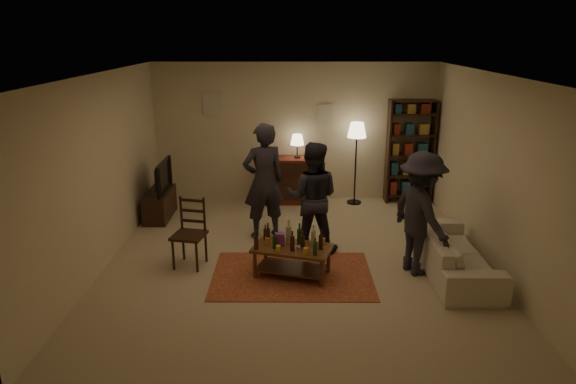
{
  "coord_description": "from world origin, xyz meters",
  "views": [
    {
      "loc": [
        -0.08,
        -6.99,
        3.23
      ],
      "look_at": [
        -0.12,
        0.1,
        1.02
      ],
      "focal_mm": 32.0,
      "sensor_mm": 36.0,
      "label": 1
    }
  ],
  "objects_px": {
    "dining_chair": "(190,230)",
    "person_right": "(312,197)",
    "person_by_sofa": "(421,214)",
    "coffee_table": "(292,249)",
    "tv_stand": "(159,197)",
    "person_left": "(264,181)",
    "dresser": "(285,179)",
    "sofa": "(454,252)",
    "bookshelf": "(410,151)",
    "floor_lamp": "(357,136)"
  },
  "relations": [
    {
      "from": "tv_stand",
      "to": "bookshelf",
      "type": "bearing_deg",
      "value": 11.8
    },
    {
      "from": "dresser",
      "to": "coffee_table",
      "type": "bearing_deg",
      "value": -87.7
    },
    {
      "from": "dining_chair",
      "to": "person_by_sofa",
      "type": "bearing_deg",
      "value": 7.82
    },
    {
      "from": "dining_chair",
      "to": "dresser",
      "type": "height_order",
      "value": "dresser"
    },
    {
      "from": "dining_chair",
      "to": "dresser",
      "type": "distance_m",
      "value": 3.15
    },
    {
      "from": "bookshelf",
      "to": "sofa",
      "type": "xyz_separation_m",
      "value": [
        -0.05,
        -3.18,
        -0.73
      ]
    },
    {
      "from": "dining_chair",
      "to": "tv_stand",
      "type": "distance_m",
      "value": 2.17
    },
    {
      "from": "sofa",
      "to": "person_by_sofa",
      "type": "height_order",
      "value": "person_by_sofa"
    },
    {
      "from": "person_by_sofa",
      "to": "sofa",
      "type": "bearing_deg",
      "value": -113.15
    },
    {
      "from": "dresser",
      "to": "bookshelf",
      "type": "xyz_separation_m",
      "value": [
        2.44,
        0.07,
        0.56
      ]
    },
    {
      "from": "dresser",
      "to": "person_right",
      "type": "relative_size",
      "value": 0.8
    },
    {
      "from": "dining_chair",
      "to": "dresser",
      "type": "bearing_deg",
      "value": 77.31
    },
    {
      "from": "floor_lamp",
      "to": "person_right",
      "type": "relative_size",
      "value": 0.94
    },
    {
      "from": "sofa",
      "to": "floor_lamp",
      "type": "bearing_deg",
      "value": 18.46
    },
    {
      "from": "dresser",
      "to": "floor_lamp",
      "type": "bearing_deg",
      "value": -2.64
    },
    {
      "from": "dining_chair",
      "to": "person_right",
      "type": "distance_m",
      "value": 1.87
    },
    {
      "from": "person_right",
      "to": "person_by_sofa",
      "type": "relative_size",
      "value": 0.98
    },
    {
      "from": "person_left",
      "to": "person_by_sofa",
      "type": "height_order",
      "value": "person_left"
    },
    {
      "from": "dresser",
      "to": "bookshelf",
      "type": "height_order",
      "value": "bookshelf"
    },
    {
      "from": "dining_chair",
      "to": "person_by_sofa",
      "type": "relative_size",
      "value": 0.58
    },
    {
      "from": "person_right",
      "to": "dresser",
      "type": "bearing_deg",
      "value": -69.73
    },
    {
      "from": "person_by_sofa",
      "to": "bookshelf",
      "type": "bearing_deg",
      "value": -31.69
    },
    {
      "from": "bookshelf",
      "to": "floor_lamp",
      "type": "distance_m",
      "value": 1.12
    },
    {
      "from": "person_left",
      "to": "bookshelf",
      "type": "bearing_deg",
      "value": -167.65
    },
    {
      "from": "coffee_table",
      "to": "person_right",
      "type": "distance_m",
      "value": 1.06
    },
    {
      "from": "bookshelf",
      "to": "floor_lamp",
      "type": "xyz_separation_m",
      "value": [
        -1.06,
        -0.13,
        0.32
      ]
    },
    {
      "from": "coffee_table",
      "to": "floor_lamp",
      "type": "distance_m",
      "value": 3.54
    },
    {
      "from": "tv_stand",
      "to": "person_left",
      "type": "xyz_separation_m",
      "value": [
        1.93,
        -0.88,
        0.56
      ]
    },
    {
      "from": "person_right",
      "to": "person_left",
      "type": "bearing_deg",
      "value": -26.06
    },
    {
      "from": "coffee_table",
      "to": "floor_lamp",
      "type": "height_order",
      "value": "floor_lamp"
    },
    {
      "from": "person_left",
      "to": "floor_lamp",
      "type": "bearing_deg",
      "value": -156.04
    },
    {
      "from": "dining_chair",
      "to": "person_right",
      "type": "relative_size",
      "value": 0.59
    },
    {
      "from": "dresser",
      "to": "sofa",
      "type": "relative_size",
      "value": 0.65
    },
    {
      "from": "floor_lamp",
      "to": "coffee_table",
      "type": "bearing_deg",
      "value": -111.43
    },
    {
      "from": "coffee_table",
      "to": "bookshelf",
      "type": "xyz_separation_m",
      "value": [
        2.31,
        3.3,
        0.64
      ]
    },
    {
      "from": "sofa",
      "to": "dining_chair",
      "type": "bearing_deg",
      "value": 86.17
    },
    {
      "from": "coffee_table",
      "to": "person_left",
      "type": "relative_size",
      "value": 0.62
    },
    {
      "from": "sofa",
      "to": "person_left",
      "type": "distance_m",
      "value": 3.08
    },
    {
      "from": "coffee_table",
      "to": "sofa",
      "type": "xyz_separation_m",
      "value": [
        2.26,
        0.12,
        -0.08
      ]
    },
    {
      "from": "coffee_table",
      "to": "tv_stand",
      "type": "distance_m",
      "value": 3.33
    },
    {
      "from": "tv_stand",
      "to": "bookshelf",
      "type": "distance_m",
      "value": 4.84
    },
    {
      "from": "tv_stand",
      "to": "dresser",
      "type": "height_order",
      "value": "dresser"
    },
    {
      "from": "coffee_table",
      "to": "floor_lamp",
      "type": "relative_size",
      "value": 0.73
    },
    {
      "from": "dining_chair",
      "to": "sofa",
      "type": "height_order",
      "value": "dining_chair"
    },
    {
      "from": "dining_chair",
      "to": "person_left",
      "type": "height_order",
      "value": "person_left"
    },
    {
      "from": "dining_chair",
      "to": "tv_stand",
      "type": "relative_size",
      "value": 0.95
    },
    {
      "from": "dresser",
      "to": "person_right",
      "type": "height_order",
      "value": "person_right"
    },
    {
      "from": "person_by_sofa",
      "to": "coffee_table",
      "type": "bearing_deg",
      "value": 72.32
    },
    {
      "from": "tv_stand",
      "to": "dresser",
      "type": "xyz_separation_m",
      "value": [
        2.25,
        0.91,
        0.09
      ]
    },
    {
      "from": "dining_chair",
      "to": "floor_lamp",
      "type": "height_order",
      "value": "floor_lamp"
    }
  ]
}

